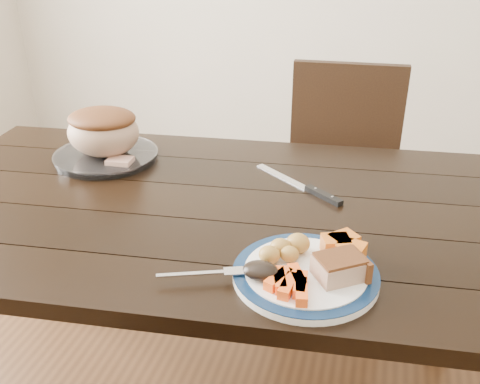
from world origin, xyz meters
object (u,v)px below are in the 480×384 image
(pork_slice, at_px, (339,268))
(serving_platter, at_px, (106,157))
(chair_far, at_px, (341,177))
(carving_knife, at_px, (313,190))
(dining_table, at_px, (213,234))
(dinner_plate, at_px, (305,275))
(roast_joint, at_px, (103,132))
(fork, at_px, (209,274))

(pork_slice, bearing_deg, serving_platter, 149.14)
(chair_far, distance_m, carving_knife, 0.66)
(dining_table, xyz_separation_m, dinner_plate, (0.28, -0.26, 0.10))
(roast_joint, bearing_deg, carving_knife, -4.73)
(dinner_plate, distance_m, pork_slice, 0.07)
(dinner_plate, xyz_separation_m, roast_joint, (-0.67, 0.44, 0.08))
(serving_platter, bearing_deg, carving_knife, -4.73)
(dinner_plate, relative_size, pork_slice, 3.22)
(dinner_plate, relative_size, serving_platter, 0.97)
(fork, distance_m, carving_knife, 0.47)
(dinner_plate, height_order, serving_platter, serving_platter)
(dining_table, bearing_deg, roast_joint, 155.60)
(carving_knife, bearing_deg, roast_joint, -147.92)
(roast_joint, height_order, carving_knife, roast_joint)
(dining_table, xyz_separation_m, fork, (0.10, -0.32, 0.11))
(dining_table, bearing_deg, pork_slice, -37.24)
(serving_platter, height_order, roast_joint, roast_joint)
(serving_platter, xyz_separation_m, carving_knife, (0.63, -0.05, -0.00))
(serving_platter, distance_m, roast_joint, 0.08)
(pork_slice, distance_m, fork, 0.25)
(dining_table, distance_m, fork, 0.36)
(dinner_plate, xyz_separation_m, fork, (-0.18, -0.06, 0.01))
(pork_slice, bearing_deg, carving_knife, 105.60)
(chair_far, bearing_deg, roast_joint, 36.68)
(dining_table, bearing_deg, fork, -72.65)
(dinner_plate, bearing_deg, dining_table, 137.53)
(dining_table, distance_m, serving_platter, 0.44)
(dining_table, distance_m, chair_far, 0.80)
(pork_slice, distance_m, carving_knife, 0.41)
(chair_far, relative_size, dinner_plate, 3.19)
(roast_joint, bearing_deg, dinner_plate, -32.90)
(dinner_plate, relative_size, fork, 1.70)
(serving_platter, height_order, fork, fork)
(dinner_plate, xyz_separation_m, pork_slice, (0.06, -0.01, 0.03))
(fork, relative_size, roast_joint, 0.80)
(pork_slice, height_order, roast_joint, roast_joint)
(dinner_plate, height_order, roast_joint, roast_joint)
(pork_slice, bearing_deg, fork, -166.81)
(pork_slice, relative_size, carving_knife, 0.34)
(chair_far, height_order, serving_platter, chair_far)
(dining_table, relative_size, dinner_plate, 5.79)
(chair_far, distance_m, fork, 1.10)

